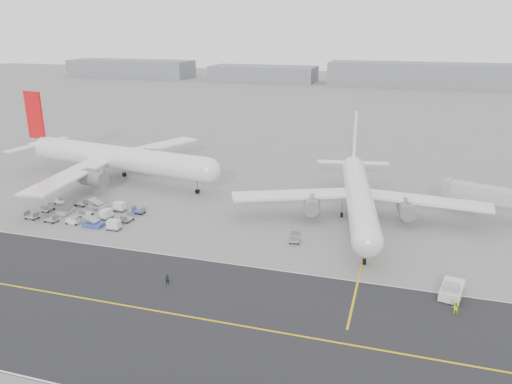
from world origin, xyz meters
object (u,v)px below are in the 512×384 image
(jet_bridge, at_px, (490,197))
(ground_crew_b, at_px, (455,308))
(pushback_tug, at_px, (452,290))
(ground_crew_a, at_px, (167,279))
(airliner_a, at_px, (114,157))
(airliner_b, at_px, (358,194))

(jet_bridge, xyz_separation_m, ground_crew_b, (-8.42, -37.67, -3.72))
(pushback_tug, bearing_deg, jet_bridge, 87.12)
(ground_crew_a, xyz_separation_m, ground_crew_b, (39.42, 3.86, 0.08))
(airliner_a, distance_m, pushback_tug, 82.12)
(jet_bridge, height_order, ground_crew_b, jet_bridge)
(airliner_b, relative_size, ground_crew_b, 27.57)
(airliner_b, xyz_separation_m, ground_crew_a, (-23.56, -34.53, -4.15))
(airliner_b, distance_m, jet_bridge, 25.27)
(jet_bridge, bearing_deg, ground_crew_a, -120.05)
(pushback_tug, bearing_deg, ground_crew_b, -76.69)
(pushback_tug, distance_m, jet_bridge, 34.18)
(ground_crew_b, bearing_deg, airliner_b, -69.38)
(jet_bridge, distance_m, ground_crew_b, 38.78)
(airliner_a, height_order, ground_crew_b, airliner_a)
(airliner_b, bearing_deg, ground_crew_a, -133.60)
(airliner_b, distance_m, ground_crew_b, 34.77)
(airliner_b, xyz_separation_m, jet_bridge, (24.28, 7.00, -0.35))
(ground_crew_a, bearing_deg, airliner_b, 32.92)
(airliner_a, bearing_deg, airliner_b, -89.35)
(jet_bridge, height_order, ground_crew_a, jet_bridge)
(jet_bridge, bearing_deg, airliner_a, -162.06)
(airliner_b, xyz_separation_m, ground_crew_b, (15.86, -30.67, -4.07))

